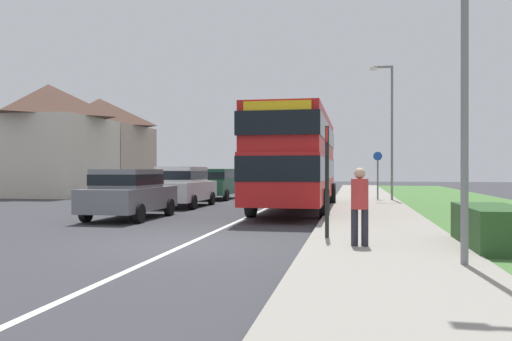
% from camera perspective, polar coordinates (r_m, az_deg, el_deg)
% --- Properties ---
extents(ground_plane, '(120.00, 120.00, 0.00)m').
position_cam_1_polar(ground_plane, '(11.49, -7.68, -8.06)').
color(ground_plane, '#38383D').
extents(lane_marking_centre, '(0.14, 60.00, 0.01)m').
position_cam_1_polar(lane_marking_centre, '(19.21, -0.16, -4.75)').
color(lane_marking_centre, silver).
rests_on(lane_marking_centre, ground_plane).
extents(pavement_near_side, '(3.20, 68.00, 0.12)m').
position_cam_1_polar(pavement_near_side, '(16.89, 12.74, -5.23)').
color(pavement_near_side, gray).
rests_on(pavement_near_side, ground_plane).
extents(roadside_hedge, '(1.10, 2.79, 0.90)m').
position_cam_1_polar(roadside_hedge, '(11.41, 24.52, -5.86)').
color(roadside_hedge, '#2D5128').
rests_on(roadside_hedge, ground_plane).
extents(double_decker_bus, '(2.80, 11.07, 3.70)m').
position_cam_1_polar(double_decker_bus, '(20.59, 4.50, 1.54)').
color(double_decker_bus, red).
rests_on(double_decker_bus, ground_plane).
extents(parked_car_grey, '(1.95, 4.26, 1.64)m').
position_cam_1_polar(parked_car_grey, '(17.63, -13.72, -2.26)').
color(parked_car_grey, slate).
rests_on(parked_car_grey, ground_plane).
extents(parked_car_white, '(1.93, 4.55, 1.74)m').
position_cam_1_polar(parked_car_white, '(22.78, -7.99, -1.59)').
color(parked_car_white, silver).
rests_on(parked_car_white, ground_plane).
extents(parked_car_dark_green, '(1.88, 4.37, 1.66)m').
position_cam_1_polar(parked_car_dark_green, '(28.38, -4.32, -1.33)').
color(parked_car_dark_green, '#19472D').
rests_on(parked_car_dark_green, ground_plane).
extents(pedestrian_at_stop, '(0.34, 0.34, 1.67)m').
position_cam_1_polar(pedestrian_at_stop, '(10.51, 11.30, -3.49)').
color(pedestrian_at_stop, '#23232D').
rests_on(pedestrian_at_stop, ground_plane).
extents(bus_stop_sign, '(0.09, 0.52, 2.60)m').
position_cam_1_polar(bus_stop_sign, '(11.64, 7.80, -0.35)').
color(bus_stop_sign, black).
rests_on(bus_stop_sign, ground_plane).
extents(cycle_route_sign, '(0.44, 0.08, 2.52)m').
position_cam_1_polar(cycle_route_sign, '(26.86, 13.20, -0.32)').
color(cycle_route_sign, slate).
rests_on(cycle_route_sign, ground_plane).
extents(street_lamp_mid, '(1.14, 0.20, 6.80)m').
position_cam_1_polar(street_lamp_mid, '(26.81, 14.45, 5.05)').
color(street_lamp_mid, slate).
rests_on(street_lamp_mid, ground_plane).
extents(house_terrace_far_side, '(6.42, 12.96, 6.87)m').
position_cam_1_polar(house_terrace_far_side, '(37.25, -19.12, 2.89)').
color(house_terrace_far_side, beige).
rests_on(house_terrace_far_side, ground_plane).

